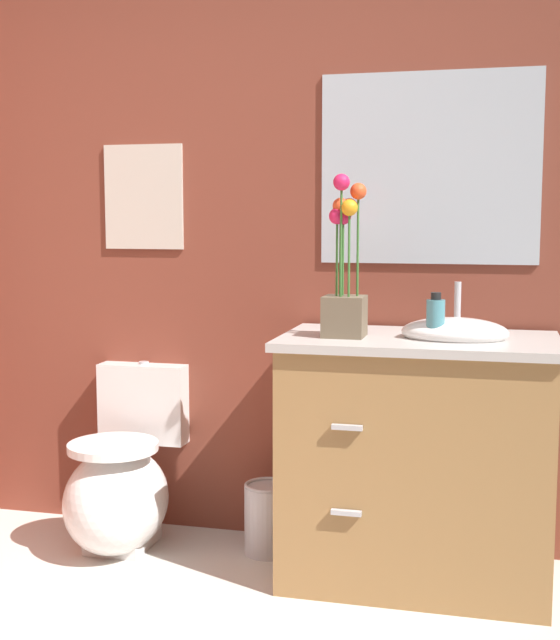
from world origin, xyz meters
name	(u,v)px	position (x,y,z in m)	size (l,w,h in m)	color
wall_back	(336,223)	(0.20, 1.80, 1.25)	(4.10, 0.05, 2.50)	brown
toilet	(121,486)	(-0.58, 1.50, 0.24)	(0.38, 0.59, 0.69)	white
vanity_cabinet	(417,456)	(0.55, 1.47, 0.44)	(0.94, 0.56, 1.04)	#9E7242
flower_vase	(345,281)	(0.30, 1.42, 1.06)	(0.14, 0.14, 0.55)	brown
soap_bottle	(436,319)	(0.61, 1.40, 0.94)	(0.06, 0.06, 0.16)	teal
trash_bin	(268,518)	(-0.02, 1.58, 0.14)	(0.18, 0.18, 0.27)	#B7B7BC
wall_poster	(144,197)	(-0.58, 1.77, 1.35)	(0.33, 0.01, 0.41)	beige
wall_mirror	(429,168)	(0.55, 1.77, 1.45)	(0.80, 0.01, 0.70)	#B2BCC6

